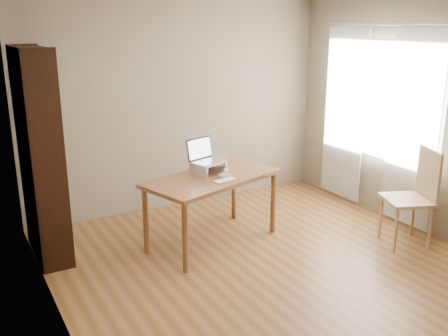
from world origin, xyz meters
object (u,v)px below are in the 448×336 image
bookshelf (41,155)px  keyboard (225,181)px  cat (211,167)px  chair (413,192)px  laptop (206,155)px  desk (212,185)px

bookshelf → keyboard: bookshelf is taller
bookshelf → cat: bookshelf is taller
chair → laptop: bearing=170.5°
desk → laptop: (0.00, 0.14, 0.29)m
keyboard → bookshelf: bearing=141.2°
cat → chair: bearing=-55.8°
bookshelf → desk: size_ratio=1.32×
keyboard → desk: bearing=85.3°
desk → cat: size_ratio=3.24×
keyboard → chair: 2.02m
bookshelf → laptop: size_ratio=5.29×
laptop → chair: laptop is taller
bookshelf → desk: (1.59, -0.59, -0.39)m
desk → laptop: laptop is taller
bookshelf → laptop: bookshelf is taller
bookshelf → chair: bearing=-25.4°
cat → laptop: bearing=120.4°
laptop → keyboard: bearing=-101.8°
keyboard → laptop: bearing=82.3°
desk → laptop: size_ratio=4.01×
keyboard → chair: (1.83, -0.83, -0.19)m
keyboard → chair: chair is taller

